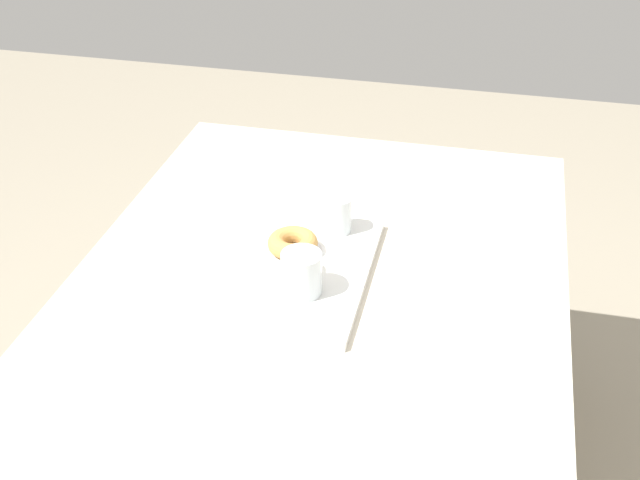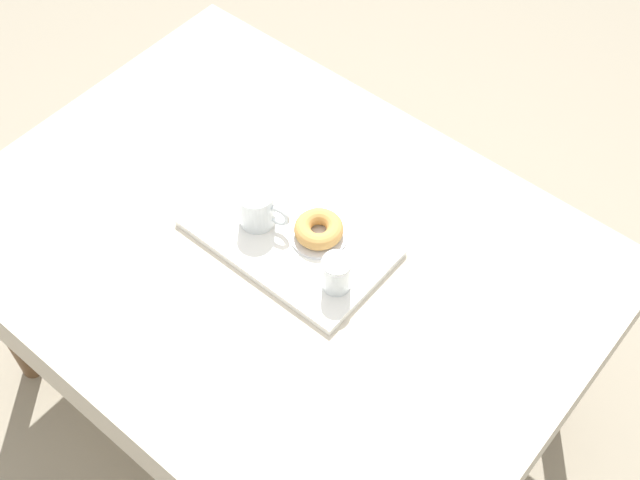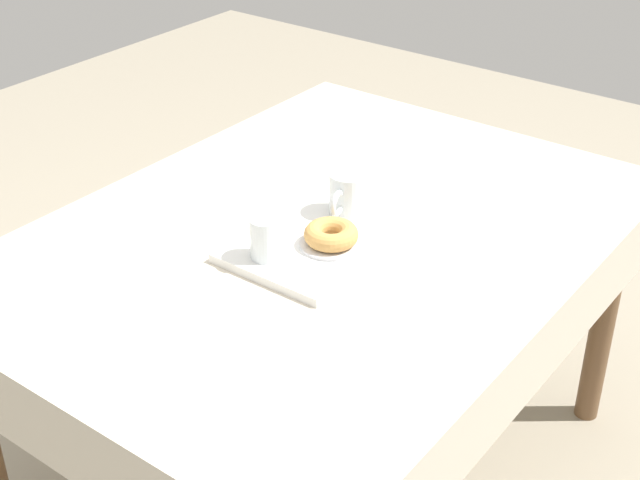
{
  "view_description": "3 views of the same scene",
  "coord_description": "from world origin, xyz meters",
  "px_view_note": "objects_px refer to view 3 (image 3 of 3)",
  "views": [
    {
      "loc": [
        1.43,
        0.34,
        1.79
      ],
      "look_at": [
        -0.07,
        -0.01,
        0.8
      ],
      "focal_mm": 45.96,
      "sensor_mm": 36.0,
      "label": 1
    },
    {
      "loc": [
        -0.81,
        0.81,
        2.29
      ],
      "look_at": [
        -0.09,
        -0.05,
        0.78
      ],
      "focal_mm": 46.53,
      "sensor_mm": 36.0,
      "label": 2
    },
    {
      "loc": [
        -1.4,
        -1.04,
        1.74
      ],
      "look_at": [
        -0.1,
        -0.06,
        0.78
      ],
      "focal_mm": 51.34,
      "sensor_mm": 36.0,
      "label": 3
    }
  ],
  "objects_px": {
    "sugar_donut_left": "(331,234)",
    "donut_plate_left": "(331,244)",
    "dining_table": "(324,264)",
    "serving_tray": "(331,233)",
    "water_glass_near": "(266,240)",
    "tea_mug_left": "(348,195)"
  },
  "relations": [
    {
      "from": "sugar_donut_left",
      "to": "donut_plate_left",
      "type": "bearing_deg",
      "value": 0.0
    },
    {
      "from": "dining_table",
      "to": "donut_plate_left",
      "type": "xyz_separation_m",
      "value": [
        -0.07,
        -0.07,
        0.11
      ]
    },
    {
      "from": "serving_tray",
      "to": "donut_plate_left",
      "type": "relative_size",
      "value": 3.51
    },
    {
      "from": "sugar_donut_left",
      "to": "serving_tray",
      "type": "bearing_deg",
      "value": 36.75
    },
    {
      "from": "donut_plate_left",
      "to": "sugar_donut_left",
      "type": "relative_size",
      "value": 1.17
    },
    {
      "from": "water_glass_near",
      "to": "sugar_donut_left",
      "type": "xyz_separation_m",
      "value": [
        0.12,
        -0.08,
        -0.01
      ]
    },
    {
      "from": "tea_mug_left",
      "to": "water_glass_near",
      "type": "distance_m",
      "value": 0.26
    },
    {
      "from": "serving_tray",
      "to": "sugar_donut_left",
      "type": "bearing_deg",
      "value": -143.25
    },
    {
      "from": "dining_table",
      "to": "sugar_donut_left",
      "type": "relative_size",
      "value": 12.81
    },
    {
      "from": "serving_tray",
      "to": "water_glass_near",
      "type": "xyz_separation_m",
      "value": [
        -0.17,
        0.04,
        0.05
      ]
    },
    {
      "from": "dining_table",
      "to": "serving_tray",
      "type": "bearing_deg",
      "value": -117.06
    },
    {
      "from": "sugar_donut_left",
      "to": "dining_table",
      "type": "bearing_deg",
      "value": 45.44
    },
    {
      "from": "donut_plate_left",
      "to": "tea_mug_left",
      "type": "bearing_deg",
      "value": 21.95
    },
    {
      "from": "serving_tray",
      "to": "sugar_donut_left",
      "type": "height_order",
      "value": "sugar_donut_left"
    },
    {
      "from": "tea_mug_left",
      "to": "water_glass_near",
      "type": "height_order",
      "value": "tea_mug_left"
    },
    {
      "from": "tea_mug_left",
      "to": "water_glass_near",
      "type": "bearing_deg",
      "value": 174.65
    },
    {
      "from": "tea_mug_left",
      "to": "dining_table",
      "type": "bearing_deg",
      "value": 166.34
    },
    {
      "from": "serving_tray",
      "to": "water_glass_near",
      "type": "height_order",
      "value": "water_glass_near"
    },
    {
      "from": "tea_mug_left",
      "to": "sugar_donut_left",
      "type": "relative_size",
      "value": 1.13
    },
    {
      "from": "water_glass_near",
      "to": "donut_plate_left",
      "type": "relative_size",
      "value": 0.67
    },
    {
      "from": "tea_mug_left",
      "to": "sugar_donut_left",
      "type": "distance_m",
      "value": 0.15
    },
    {
      "from": "dining_table",
      "to": "tea_mug_left",
      "type": "bearing_deg",
      "value": -13.66
    }
  ]
}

